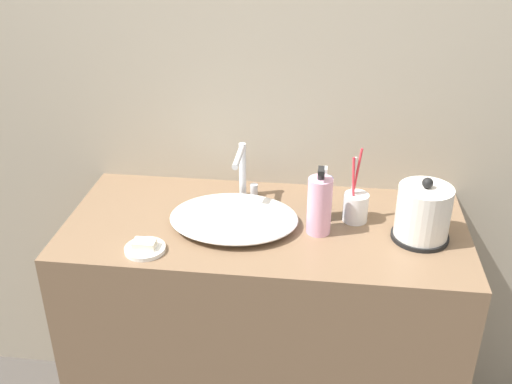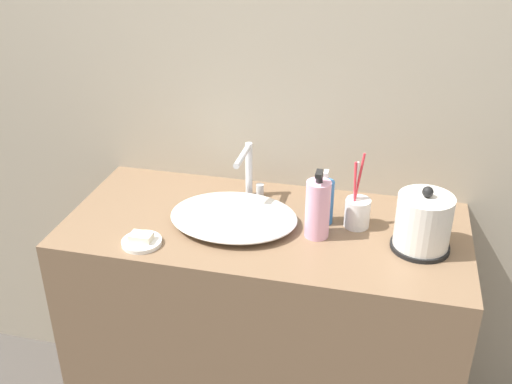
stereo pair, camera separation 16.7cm
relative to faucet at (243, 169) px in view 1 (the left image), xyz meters
The scene contains 9 objects.
wall_back 0.36m from the faucet, 59.42° to the left, with size 6.00×0.04×2.60m.
vanity_counter 0.56m from the faucet, 59.71° to the right, with size 1.15×0.52×0.87m.
sink_basin 0.18m from the faucet, 91.88° to the right, with size 0.37×0.29×0.05m.
faucet is the anchor object (origin of this frame).
electric_kettle 0.54m from the faucet, 18.10° to the right, with size 0.16×0.16×0.18m.
toothbrush_cup 0.35m from the faucet, 15.08° to the right, with size 0.07×0.07×0.22m.
lotion_bottle 0.26m from the faucet, 20.20° to the right, with size 0.05×0.05×0.17m.
shampoo_bottle 0.29m from the faucet, 35.67° to the right, with size 0.07×0.07×0.20m.
soap_dish 0.40m from the faucet, 124.18° to the right, with size 0.11×0.11×0.03m.
Camera 1 is at (0.15, -1.21, 1.75)m, focal length 42.00 mm.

